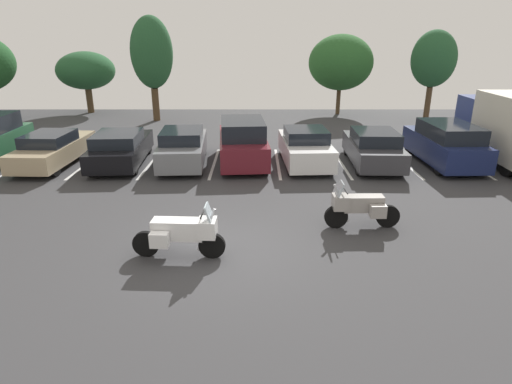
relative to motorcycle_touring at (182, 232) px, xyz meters
The scene contains 15 objects.
ground 1.14m from the motorcycle_touring, 21.49° to the left, with size 44.00×44.00×0.10m, color #38383A.
motorcycle_touring is the anchor object (origin of this frame).
motorcycle_second 5.07m from the motorcycle_touring, 20.11° to the left, with size 2.16×0.92×1.38m.
parking_stripes 8.30m from the motorcycle_touring, 89.89° to the left, with size 21.99×4.62×0.01m.
car_tan 10.51m from the motorcycle_touring, 129.83° to the left, with size 1.90×4.85×1.40m.
car_black 9.06m from the motorcycle_touring, 115.63° to the left, with size 2.22×4.90×1.42m.
car_grey 8.14m from the motorcycle_touring, 98.87° to the left, with size 2.05×4.53×1.53m.
car_maroon 8.43m from the motorcycle_touring, 81.51° to the left, with size 2.28×4.90×1.88m.
car_white 8.98m from the motorcycle_touring, 64.38° to the left, with size 2.05×4.43×1.55m.
car_charcoal 10.48m from the motorcycle_touring, 50.06° to the left, with size 2.03×4.51×1.50m.
car_navy 12.74m from the motorcycle_touring, 39.78° to the left, with size 2.04×4.78×1.78m.
tree_left 22.13m from the motorcycle_touring, 54.69° to the left, with size 2.68×2.68×5.50m.
tree_center_left 23.36m from the motorcycle_touring, 115.15° to the left, with size 3.90×3.90×4.13m.
tree_center 21.93m from the motorcycle_touring, 69.89° to the left, with size 4.28×4.28×5.25m.
tree_far_right 18.93m from the motorcycle_touring, 104.20° to the left, with size 2.56×2.56×6.31m.
Camera 1 is at (0.99, -9.83, 5.22)m, focal length 30.16 mm.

